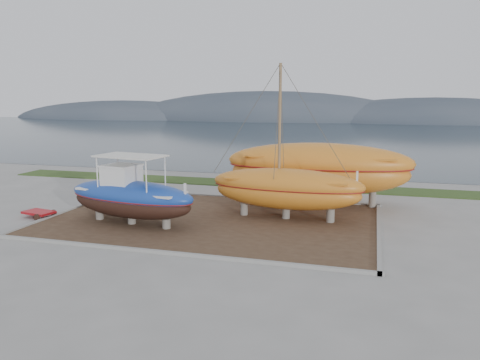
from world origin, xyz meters
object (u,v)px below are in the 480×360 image
(orange_sailboat, at_px, (287,143))
(red_trailer, at_px, (39,214))
(white_dinghy, at_px, (126,200))
(blue_caique, at_px, (131,190))
(orange_bare_hull, at_px, (318,175))

(orange_sailboat, relative_size, red_trailer, 3.38)
(orange_sailboat, bearing_deg, red_trailer, -162.60)
(white_dinghy, xyz_separation_m, red_trailer, (-4.10, -2.75, -0.54))
(blue_caique, relative_size, orange_sailboat, 0.89)
(orange_sailboat, height_order, red_trailer, orange_sailboat)
(orange_sailboat, bearing_deg, white_dinghy, -172.28)
(blue_caique, height_order, white_dinghy, blue_caique)
(blue_caique, bearing_deg, orange_bare_hull, 48.32)
(orange_bare_hull, height_order, red_trailer, orange_bare_hull)
(orange_bare_hull, bearing_deg, white_dinghy, -159.21)
(orange_sailboat, relative_size, orange_bare_hull, 0.74)
(red_trailer, bearing_deg, orange_bare_hull, 37.52)
(orange_sailboat, distance_m, orange_bare_hull, 4.92)
(orange_bare_hull, relative_size, red_trailer, 4.55)
(orange_sailboat, height_order, orange_bare_hull, orange_sailboat)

